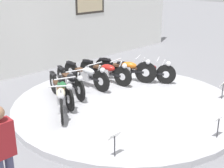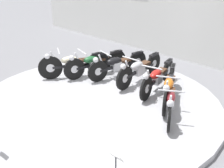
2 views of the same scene
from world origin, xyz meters
TOP-DOWN VIEW (x-y plane):
  - ground_plane at (0.00, 0.00)m, footprint 60.00×60.00m
  - display_platform at (0.00, 0.00)m, footprint 5.91×5.91m
  - motorcycle_cream at (-1.57, 0.69)m, footprint 1.17×1.70m
  - motorcycle_green at (-1.22, 1.18)m, footprint 0.71×1.89m
  - motorcycle_black at (-0.67, 1.52)m, footprint 0.64×1.91m
  - motorcycle_silver at (0.00, 1.64)m, footprint 0.54×1.98m
  - motorcycle_red at (0.67, 1.52)m, footprint 0.54×1.94m
  - motorcycle_orange at (1.22, 1.19)m, footprint 0.93×1.85m
  - motorcycle_maroon at (1.57, 0.69)m, footprint 1.05×1.71m
  - info_placard_front_right at (2.02, -1.64)m, footprint 0.26×0.11m

SIDE VIEW (x-z plane):
  - ground_plane at x=0.00m, z-range 0.00..0.00m
  - display_platform at x=0.00m, z-range 0.00..0.14m
  - info_placard_front_right at x=2.02m, z-range 0.25..0.77m
  - motorcycle_black at x=-0.67m, z-range 0.12..0.90m
  - motorcycle_maroon at x=1.57m, z-range 0.12..0.90m
  - motorcycle_red at x=0.67m, z-range 0.13..0.91m
  - motorcycle_green at x=-1.22m, z-range 0.13..0.91m
  - motorcycle_silver at x=0.00m, z-range 0.13..0.92m
  - motorcycle_cream at x=-1.57m, z-range 0.13..0.94m
  - motorcycle_orange at x=1.22m, z-range 0.14..0.95m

